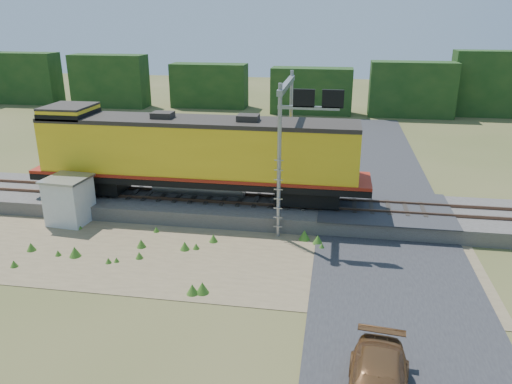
# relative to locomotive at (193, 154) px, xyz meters

# --- Properties ---
(ground) EXTENTS (140.00, 140.00, 0.00)m
(ground) POSITION_rel_locomotive_xyz_m (3.57, -6.00, -3.37)
(ground) COLOR #475123
(ground) RESTS_ON ground
(ballast) EXTENTS (70.00, 5.00, 0.80)m
(ballast) POSITION_rel_locomotive_xyz_m (3.57, -0.00, -2.97)
(ballast) COLOR slate
(ballast) RESTS_ON ground
(rails) EXTENTS (70.00, 1.54, 0.16)m
(rails) POSITION_rel_locomotive_xyz_m (3.57, -0.00, -2.49)
(rails) COLOR brown
(rails) RESTS_ON ballast
(dirt_shoulder) EXTENTS (26.00, 8.00, 0.03)m
(dirt_shoulder) POSITION_rel_locomotive_xyz_m (1.57, -5.50, -3.36)
(dirt_shoulder) COLOR #8C7754
(dirt_shoulder) RESTS_ON ground
(road) EXTENTS (7.00, 66.00, 0.86)m
(road) POSITION_rel_locomotive_xyz_m (10.57, -5.26, -3.28)
(road) COLOR #38383A
(road) RESTS_ON ground
(tree_line_north) EXTENTS (130.00, 3.00, 6.50)m
(tree_line_north) POSITION_rel_locomotive_xyz_m (3.57, 32.00, -0.30)
(tree_line_north) COLOR #153714
(tree_line_north) RESTS_ON ground
(weed_clumps) EXTENTS (15.00, 6.20, 0.56)m
(weed_clumps) POSITION_rel_locomotive_xyz_m (0.07, -5.90, -3.37)
(weed_clumps) COLOR #407521
(weed_clumps) RESTS_ON ground
(locomotive) EXTENTS (18.94, 2.89, 4.89)m
(locomotive) POSITION_rel_locomotive_xyz_m (0.00, 0.00, 0.00)
(locomotive) COLOR black
(locomotive) RESTS_ON rails
(shed) EXTENTS (2.32, 2.32, 2.55)m
(shed) POSITION_rel_locomotive_xyz_m (-6.12, -2.80, -2.08)
(shed) COLOR silver
(shed) RESTS_ON ground
(signal_gantry) EXTENTS (3.05, 6.20, 7.69)m
(signal_gantry) POSITION_rel_locomotive_xyz_m (5.54, -0.68, 2.35)
(signal_gantry) COLOR gray
(signal_gantry) RESTS_ON ground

